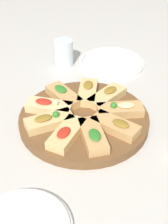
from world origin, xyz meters
The scene contains 13 objects.
ground_plane centered at (0.00, 0.00, 0.00)m, with size 3.00×3.00×0.00m, color beige.
serving_board centered at (0.00, 0.00, 0.01)m, with size 0.34×0.34×0.02m, color brown.
focaccia_slice_0 centered at (-0.10, 0.01, 0.04)m, with size 0.12×0.06×0.03m.
focaccia_slice_1 centered at (-0.08, -0.06, 0.04)m, with size 0.13×0.11×0.03m.
focaccia_slice_2 centered at (-0.02, -0.09, 0.04)m, with size 0.08×0.13×0.03m.
focaccia_slice_3 centered at (0.04, -0.09, 0.04)m, with size 0.10×0.13×0.04m.
focaccia_slice_4 centered at (0.09, -0.03, 0.04)m, with size 0.13×0.09×0.03m.
focaccia_slice_5 centered at (0.09, 0.03, 0.04)m, with size 0.13×0.08×0.03m.
focaccia_slice_6 centered at (0.05, 0.08, 0.04)m, with size 0.11×0.13×0.03m.
focaccia_slice_7 centered at (-0.01, 0.10, 0.04)m, with size 0.07×0.13×0.04m.
focaccia_slice_8 centered at (-0.07, 0.07, 0.04)m, with size 0.12×0.12×0.04m.
plate_right centered at (0.34, 0.03, 0.01)m, with size 0.23×0.23×0.02m.
water_glass centered at (0.28, 0.19, 0.05)m, with size 0.07×0.07×0.09m, color silver.
Camera 1 is at (-0.61, -0.24, 0.52)m, focal length 50.00 mm.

